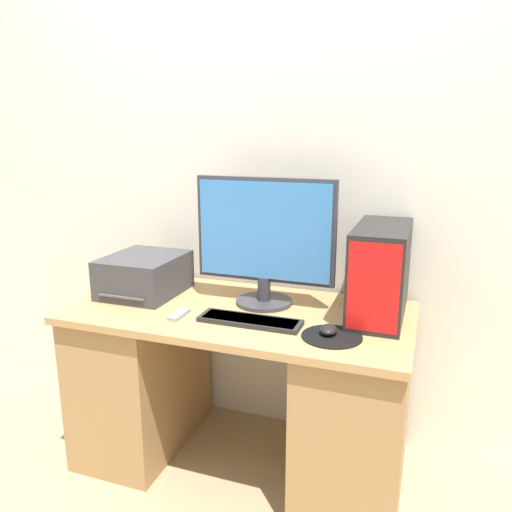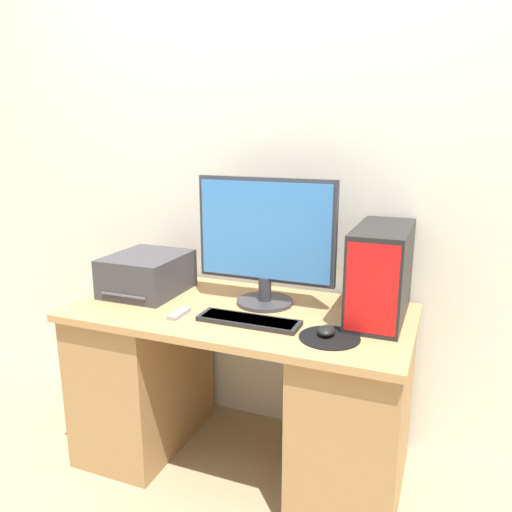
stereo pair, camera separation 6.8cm
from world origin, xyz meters
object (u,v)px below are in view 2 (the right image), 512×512
Objects in this scene: keyboard at (249,320)px; printer at (147,274)px; remote_control at (179,314)px; mouse at (326,331)px; monitor at (265,238)px; computer_tower at (381,273)px.

keyboard is 1.08× the size of printer.
mouse is at bearing 1.62° from remote_control.
monitor is at bearing 95.21° from keyboard.
computer_tower is (0.45, 0.25, 0.17)m from keyboard.
printer is at bearing -174.53° from monitor.
monitor reaches higher than mouse.
mouse is 0.23× the size of printer.
mouse is at bearing -2.46° from keyboard.
printer is (-0.57, 0.18, 0.08)m from keyboard.
monitor is 4.84× the size of remote_control.
remote_control is at bearing -174.06° from keyboard.
monitor is at bearing -177.72° from computer_tower.
keyboard is 4.78× the size of mouse.
keyboard is at bearing 177.54° from mouse.
computer_tower is 0.81m from remote_control.
keyboard is at bearing -17.36° from printer.
monitor is 0.36m from keyboard.
keyboard is (0.02, -0.23, -0.28)m from monitor.
keyboard is at bearing -150.93° from computer_tower.
mouse is (0.31, -0.01, 0.01)m from keyboard.
computer_tower is 3.73× the size of remote_control.
mouse is 0.18× the size of computer_tower.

